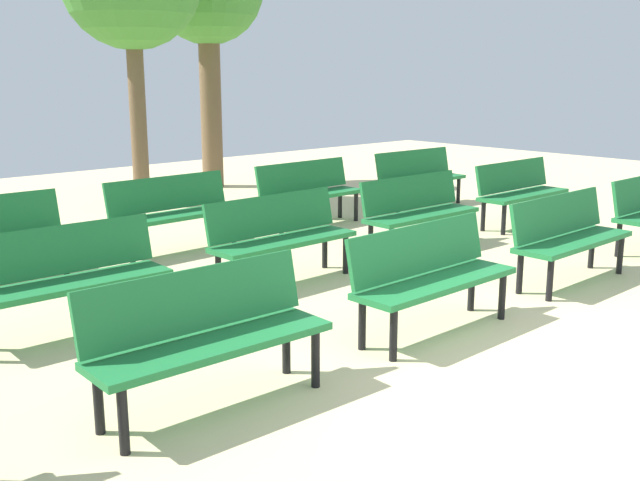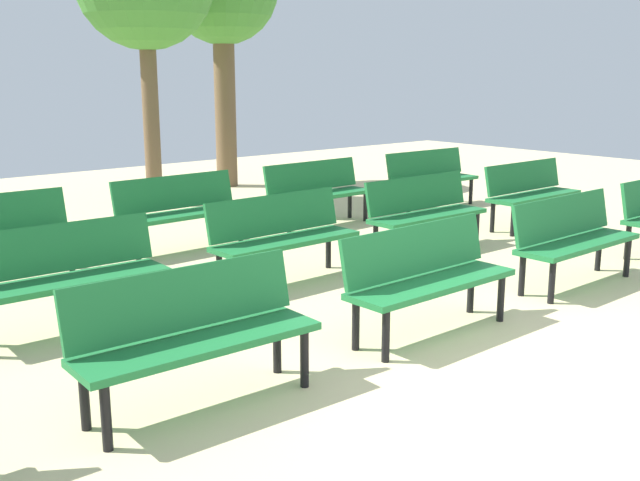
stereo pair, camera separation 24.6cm
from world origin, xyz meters
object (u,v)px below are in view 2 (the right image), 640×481
Objects in this scene: bench_r0_c3 at (572,235)px; bench_r1_c2 at (282,233)px; bench_r1_c4 at (530,190)px; bench_r2_c3 at (317,189)px; bench_r2_c4 at (430,175)px; bench_r0_c1 at (194,329)px; bench_r2_c2 at (180,208)px; bench_r1_c3 at (424,209)px; bench_r1_c1 at (66,271)px; bench_r0_c2 at (426,273)px.

bench_r1_c2 is (-2.12, 1.96, 0.00)m from bench_r0_c3.
bench_r1_c2 is 1.00× the size of bench_r1_c4.
bench_r2_c4 is (2.25, -0.06, 0.00)m from bench_r2_c3.
bench_r0_c1 is 1.00× the size of bench_r2_c2.
bench_r1_c3 and bench_r2_c3 have the same top height.
bench_r1_c3 is 2.93m from bench_r2_c4.
bench_r1_c1 is at bearing 155.56° from bench_r0_c3.
bench_r0_c3 is 4.43m from bench_r2_c2.
bench_r1_c3 is (2.13, 1.93, 0.00)m from bench_r0_c2.
bench_r0_c3 is 0.99× the size of bench_r2_c4.
bench_r0_c1 is 5.70m from bench_r2_c3.
bench_r1_c3 is 1.94m from bench_r2_c3.
bench_r1_c1 and bench_r1_c3 have the same top height.
bench_r1_c2 is at bearing 179.45° from bench_r1_c4.
bench_r0_c2 is 0.99× the size of bench_r2_c4.
bench_r1_c4 is at bearing -43.03° from bench_r2_c3.
bench_r2_c3 is at bearing -179.62° from bench_r2_c4.
bench_r2_c2 is 1.00× the size of bench_r2_c3.
bench_r1_c4 is (2.16, 0.00, 0.00)m from bench_r1_c3.
bench_r1_c3 is at bearing 25.66° from bench_r0_c1.
bench_r2_c3 is at bearing 25.82° from bench_r1_c1.
bench_r2_c4 is (4.40, -0.05, 0.00)m from bench_r2_c2.
bench_r0_c2 and bench_r1_c3 have the same top height.
bench_r1_c2 is (2.17, 1.90, 0.00)m from bench_r0_c1.
bench_r2_c2 is at bearing 91.56° from bench_r1_c2.
bench_r1_c2 and bench_r1_c3 have the same top height.
bench_r0_c3 is 2.87m from bench_r1_c4.
bench_r0_c3 is at bearing 1.20° from bench_r0_c1.
bench_r0_c1 is 1.89m from bench_r1_c1.
bench_r0_c3 is at bearing -118.31° from bench_r2_c4.
bench_r1_c4 is 0.99× the size of bench_r2_c3.
bench_r2_c4 is at bearing 40.81° from bench_r1_c3.
bench_r0_c1 and bench_r1_c3 have the same top height.
bench_r0_c3 and bench_r1_c1 have the same top height.
bench_r0_c2 is 1.00× the size of bench_r1_c2.
bench_r2_c4 is (2.25, 1.88, 0.00)m from bench_r1_c3.
bench_r0_c3 is (4.29, -0.06, 0.00)m from bench_r0_c1.
bench_r0_c2 is at bearing -90.76° from bench_r2_c2.
bench_r2_c2 is 2.15m from bench_r2_c3.
bench_r2_c3 is at bearing 43.82° from bench_r0_c1.
bench_r0_c1 and bench_r1_c4 have the same top height.
bench_r0_c3 is (2.17, 0.00, 0.00)m from bench_r0_c2.
bench_r2_c3 is (-0.01, 1.94, 0.00)m from bench_r1_c3.
bench_r0_c1 is 4.34m from bench_r2_c2.
bench_r0_c1 and bench_r1_c1 have the same top height.
bench_r1_c3 is at bearing -1.40° from bench_r1_c2.
bench_r0_c1 is 1.01× the size of bench_r0_c2.
bench_r0_c2 is at bearing -137.11° from bench_r2_c4.
bench_r0_c3 and bench_r1_c4 have the same top height.
bench_r2_c2 is (2.10, 3.79, 0.00)m from bench_r0_c1.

